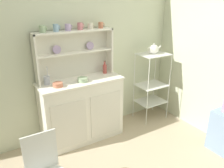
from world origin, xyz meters
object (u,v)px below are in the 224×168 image
object	(u,v)px
bowl_mixing_large	(58,85)
utensil_jar	(47,80)
cup_sage_0	(42,29)
porcelain_teapot	(154,49)
hutch_cabinet	(82,109)
jam_bottle	(105,68)
bakers_rack	(152,80)
hutch_shelf_unit	(74,50)

from	to	relation	value
bowl_mixing_large	utensil_jar	size ratio (longest dim) A/B	0.54
cup_sage_0	porcelain_teapot	bearing A→B (deg)	-5.57
hutch_cabinet	cup_sage_0	bearing A→B (deg)	163.15
hutch_cabinet	jam_bottle	xyz separation A→B (m)	(0.43, 0.09, 0.52)
bowl_mixing_large	bakers_rack	bearing A→B (deg)	1.25
cup_sage_0	jam_bottle	bearing A→B (deg)	-2.47
bakers_rack	porcelain_teapot	xyz separation A→B (m)	(-0.00, 0.00, 0.51)
hutch_shelf_unit	jam_bottle	world-z (taller)	hutch_shelf_unit
cup_sage_0	porcelain_teapot	xyz separation A→B (m)	(1.65, -0.16, -0.40)
hutch_shelf_unit	jam_bottle	xyz separation A→B (m)	(0.43, -0.08, -0.31)
utensil_jar	bowl_mixing_large	bearing A→B (deg)	-59.22
porcelain_teapot	bakers_rack	bearing A→B (deg)	0.00
bowl_mixing_large	utensil_jar	distance (m)	0.18
bakers_rack	porcelain_teapot	world-z (taller)	porcelain_teapot
utensil_jar	hutch_cabinet	bearing A→B (deg)	-10.24
utensil_jar	porcelain_teapot	bearing A→B (deg)	-3.97
bakers_rack	jam_bottle	world-z (taller)	bakers_rack
hutch_shelf_unit	bowl_mixing_large	size ratio (longest dim) A/B	8.55
bakers_rack	porcelain_teapot	size ratio (longest dim) A/B	4.75
jam_bottle	utensil_jar	size ratio (longest dim) A/B	0.80
bowl_mixing_large	cup_sage_0	bearing A→B (deg)	108.17
hutch_cabinet	jam_bottle	distance (m)	0.68
bakers_rack	cup_sage_0	size ratio (longest dim) A/B	12.41
hutch_cabinet	cup_sage_0	distance (m)	1.22
utensil_jar	porcelain_teapot	xyz separation A→B (m)	(1.67, -0.12, 0.23)
bakers_rack	bowl_mixing_large	xyz separation A→B (m)	(-1.59, -0.03, 0.25)
porcelain_teapot	jam_bottle	bearing A→B (deg)	171.29
porcelain_teapot	bowl_mixing_large	bearing A→B (deg)	-178.74
cup_sage_0	jam_bottle	world-z (taller)	cup_sage_0
hutch_shelf_unit	utensil_jar	distance (m)	0.54
hutch_shelf_unit	porcelain_teapot	xyz separation A→B (m)	(1.25, -0.20, -0.09)
porcelain_teapot	hutch_cabinet	bearing A→B (deg)	178.23
hutch_shelf_unit	jam_bottle	distance (m)	0.54
hutch_cabinet	porcelain_teapot	size ratio (longest dim) A/B	4.88
porcelain_teapot	utensil_jar	bearing A→B (deg)	176.03
jam_bottle	cup_sage_0	bearing A→B (deg)	177.53
hutch_shelf_unit	utensil_jar	xyz separation A→B (m)	(-0.43, -0.09, -0.32)
cup_sage_0	jam_bottle	distance (m)	1.04
porcelain_teapot	hutch_shelf_unit	bearing A→B (deg)	170.76
hutch_shelf_unit	jam_bottle	size ratio (longest dim) A/B	5.73
jam_bottle	porcelain_teapot	world-z (taller)	porcelain_teapot
hutch_shelf_unit	bakers_rack	world-z (taller)	hutch_shelf_unit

